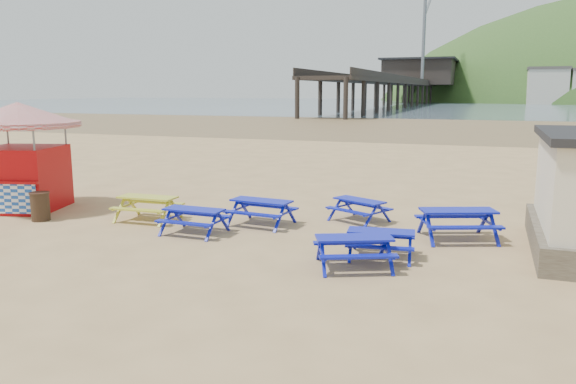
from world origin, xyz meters
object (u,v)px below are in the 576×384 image
at_px(litter_bin, 40,206).
at_px(ice_cream_kiosk, 20,142).
at_px(picnic_table_blue_a, 261,212).
at_px(picnic_table_yellow, 148,208).
at_px(picnic_table_blue_b, 359,210).

bearing_deg(litter_bin, ice_cream_kiosk, 146.20).
distance_m(picnic_table_blue_a, picnic_table_yellow, 3.78).
distance_m(picnic_table_yellow, ice_cream_kiosk, 5.51).
bearing_deg(picnic_table_yellow, ice_cream_kiosk, 177.75).
height_order(picnic_table_blue_b, ice_cream_kiosk, ice_cream_kiosk).
bearing_deg(picnic_table_blue_a, picnic_table_blue_b, 34.27).
height_order(picnic_table_blue_b, litter_bin, litter_bin).
bearing_deg(ice_cream_kiosk, litter_bin, -48.98).
height_order(picnic_table_blue_a, ice_cream_kiosk, ice_cream_kiosk).
height_order(picnic_table_blue_b, picnic_table_yellow, picnic_table_yellow).
height_order(picnic_table_yellow, ice_cream_kiosk, ice_cream_kiosk).
height_order(picnic_table_blue_a, picnic_table_yellow, picnic_table_blue_a).
distance_m(picnic_table_blue_a, picnic_table_blue_b, 3.17).
xyz_separation_m(picnic_table_blue_a, ice_cream_kiosk, (-8.86, -0.63, 1.98)).
bearing_deg(picnic_table_blue_b, litter_bin, -134.25).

